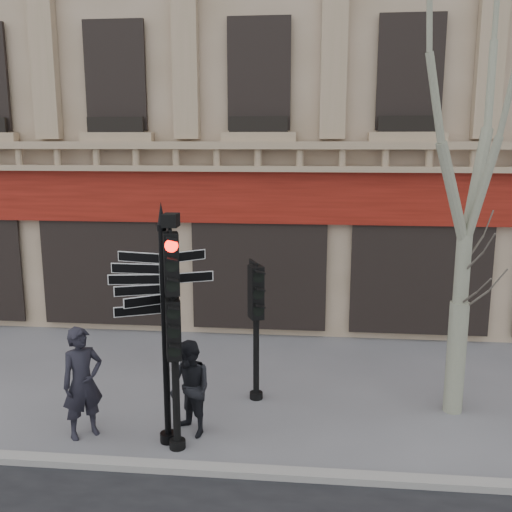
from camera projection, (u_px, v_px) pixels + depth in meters
The scene contains 9 objects.
ground at pixel (232, 428), 9.99m from camera, with size 80.00×80.00×0.00m, color #5A595E.
kerb at pixel (219, 470), 8.62m from camera, with size 80.00×0.25×0.12m, color gray.
building at pixel (279, 26), 20.39m from camera, with size 28.00×15.52×18.00m.
fingerpost at pixel (163, 285), 9.02m from camera, with size 2.03×2.03×4.04m.
traffic_signal_main at pixel (173, 305), 8.87m from camera, with size 0.50×0.42×3.87m.
traffic_signal_secondary at pixel (256, 307), 10.79m from camera, with size 0.54×0.47×2.67m.
plane_tree at pixel (475, 95), 9.52m from camera, with size 3.06×3.06×8.12m.
pedestrian_a at pixel (83, 383), 9.58m from camera, with size 0.70×0.46×1.93m, color black.
pedestrian_b at pixel (190, 389), 9.66m from camera, with size 0.81×0.63×1.66m, color black.
Camera 1 is at (1.34, -9.11, 4.94)m, focal length 40.00 mm.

